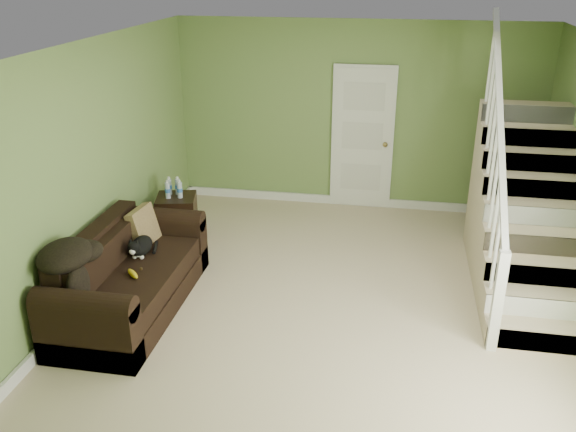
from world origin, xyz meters
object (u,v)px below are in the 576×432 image
at_px(sofa, 128,280).
at_px(cat, 140,247).
at_px(banana, 133,274).
at_px(side_table, 177,217).

distance_m(sofa, cat, 0.38).
distance_m(sofa, banana, 0.27).
bearing_deg(cat, side_table, 93.87).
height_order(sofa, cat, sofa).
height_order(sofa, banana, sofa).
distance_m(side_table, banana, 1.87).
relative_size(sofa, banana, 10.01).
bearing_deg(sofa, banana, -48.65).
distance_m(sofa, side_table, 1.70).
relative_size(sofa, side_table, 2.66).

